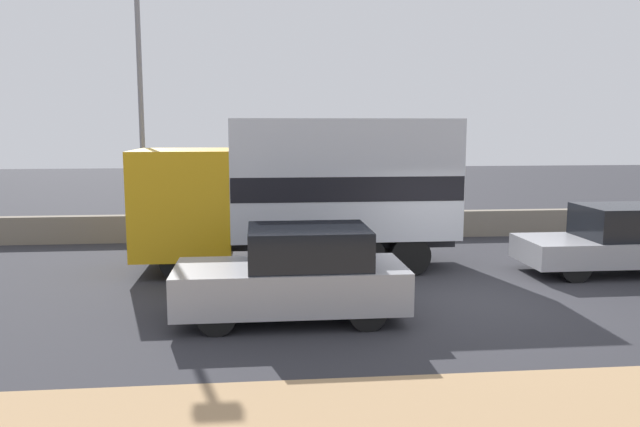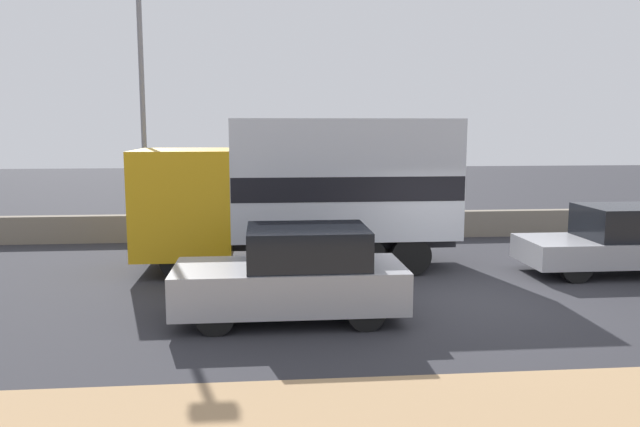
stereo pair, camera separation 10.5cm
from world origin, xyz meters
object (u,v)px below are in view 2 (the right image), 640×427
street_lamp (142,80)px  car_hatchback (295,275)px  car_sedan_second (623,240)px  box_truck (307,187)px

street_lamp → car_hatchback: 8.77m
street_lamp → car_sedan_second: (11.50, -4.16, -3.85)m
box_truck → car_hatchback: (-0.51, -4.08, -1.15)m
street_lamp → car_hatchback: street_lamp is taller
box_truck → car_sedan_second: bearing=169.7°
street_lamp → box_truck: (4.28, -2.85, -2.68)m
box_truck → car_hatchback: box_truck is taller
car_sedan_second → car_hatchback: bearing=19.7°
car_sedan_second → box_truck: bearing=-10.3°
street_lamp → car_hatchback: bearing=-61.4°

